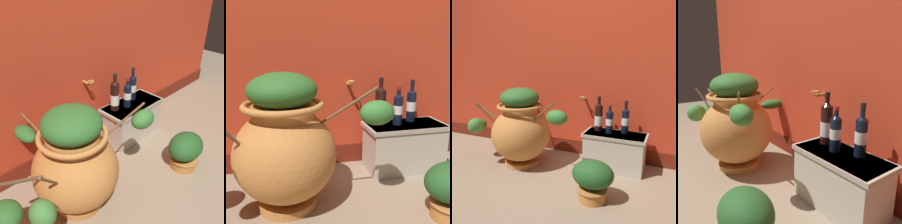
{
  "view_description": "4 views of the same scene",
  "coord_description": "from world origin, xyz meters",
  "views": [
    {
      "loc": [
        -1.2,
        -0.51,
        1.58
      ],
      "look_at": [
        0.04,
        0.75,
        0.5
      ],
      "focal_mm": 41.48,
      "sensor_mm": 36.0,
      "label": 1
    },
    {
      "loc": [
        -0.5,
        -0.87,
        0.94
      ],
      "look_at": [
        -0.13,
        0.67,
        0.54
      ],
      "focal_mm": 42.65,
      "sensor_mm": 36.0,
      "label": 2
    },
    {
      "loc": [
        0.93,
        -1.43,
        1.11
      ],
      "look_at": [
        -0.01,
        0.65,
        0.58
      ],
      "focal_mm": 39.68,
      "sensor_mm": 36.0,
      "label": 3
    },
    {
      "loc": [
        1.31,
        -0.13,
        0.96
      ],
      "look_at": [
        -0.0,
        0.81,
        0.54
      ],
      "focal_mm": 37.43,
      "sensor_mm": 36.0,
      "label": 4
    }
  ],
  "objects": [
    {
      "name": "stone_ledge",
      "position": [
        0.44,
        0.88,
        0.19
      ],
      "size": [
        0.6,
        0.3,
        0.36
      ],
      "color": "beige",
      "rests_on": "ground_plane"
    },
    {
      "name": "back_wall",
      "position": [
        0.0,
        1.2,
        1.29
      ],
      "size": [
        4.4,
        0.33,
        2.6
      ],
      "color": "red",
      "rests_on": "ground_plane"
    },
    {
      "name": "wine_bottle_right",
      "position": [
        0.38,
        0.88,
        0.49
      ],
      "size": [
        0.07,
        0.07,
        0.29
      ],
      "color": "black",
      "rests_on": "stone_ledge"
    },
    {
      "name": "wine_bottle_left",
      "position": [
        0.25,
        0.92,
        0.51
      ],
      "size": [
        0.08,
        0.08,
        0.35
      ],
      "color": "black",
      "rests_on": "stone_ledge"
    },
    {
      "name": "potted_shrub",
      "position": [
        0.41,
        0.25,
        0.18
      ],
      "size": [
        0.33,
        0.26,
        0.33
      ],
      "color": "#CC7F3D",
      "rests_on": "ground_plane"
    },
    {
      "name": "wine_bottle_middle",
      "position": [
        0.52,
        0.94,
        0.5
      ],
      "size": [
        0.07,
        0.07,
        0.32
      ],
      "color": "black",
      "rests_on": "stone_ledge"
    },
    {
      "name": "ground_plane",
      "position": [
        0.0,
        0.0,
        0.0
      ],
      "size": [
        7.0,
        7.0,
        0.0
      ],
      "primitive_type": "plane",
      "color": "gray"
    },
    {
      "name": "terracotta_urn",
      "position": [
        -0.47,
        0.59,
        0.39
      ],
      "size": [
        1.2,
        0.83,
        0.8
      ],
      "color": "#CC7F3D",
      "rests_on": "ground_plane"
    }
  ]
}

